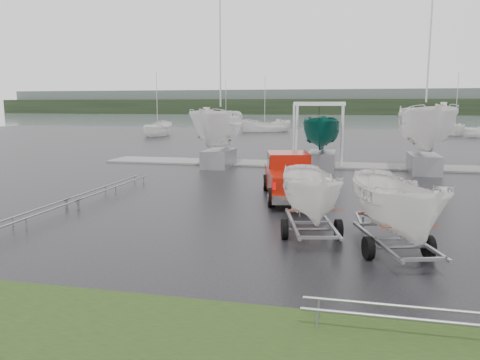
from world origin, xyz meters
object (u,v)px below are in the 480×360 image
Objects in this scene: trailer_hitched at (312,152)px; trailer_parked at (400,155)px; pickup_truck at (289,175)px; boat_hoist at (319,125)px.

trailer_parked is (2.32, -1.29, 0.10)m from trailer_hitched.
boat_hoist is at bearing 74.14° from pickup_truck.
boat_hoist is at bearing 79.96° from trailer_hitched.
pickup_truck is 1.43× the size of boat_hoist.
trailer_parked reaches higher than boat_hoist.
pickup_truck is 1.19× the size of trailer_parked.
trailer_hitched is at bearing -87.20° from boat_hoist.
pickup_truck is 10.92m from boat_hoist.
trailer_parked is 1.20× the size of boat_hoist.
pickup_truck is at bearing 99.83° from trailer_parked.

